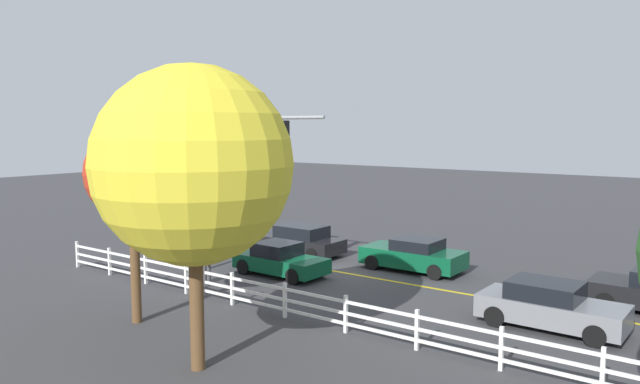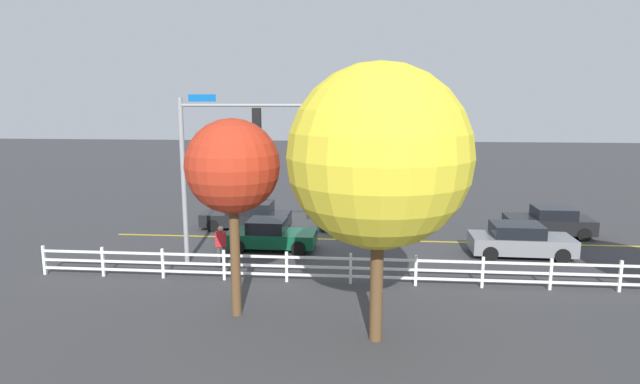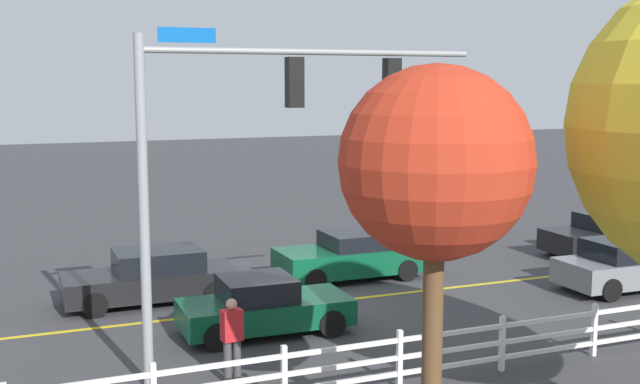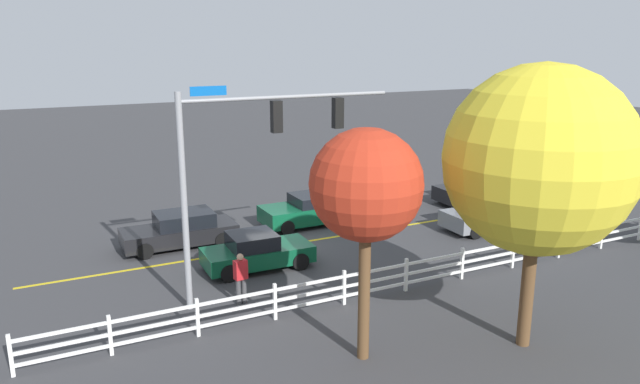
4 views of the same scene
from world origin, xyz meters
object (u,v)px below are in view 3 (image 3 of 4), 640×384
Objects in this scene: car_3 at (152,277)px; car_0 at (350,256)px; car_4 at (630,265)px; tree_0 at (436,165)px; car_1 at (263,307)px; car_2 at (605,236)px; pedestrian at (232,336)px.

car_0 is at bearing -176.13° from car_3.
tree_0 reaches higher than car_4.
car_1 is 13.82m from car_2.
car_2 is at bearing 105.19° from pedestrian.
tree_0 is at bearing 13.51° from pedestrian.
car_3 reaches higher than car_0.
car_1 is 2.37× the size of pedestrian.
car_1 is at bearing -88.06° from tree_0.
car_2 is 4.45m from car_4.
car_3 is at bearing 0.99° from car_2.
car_2 is (-9.27, 0.45, 0.02)m from car_0.
car_0 is 7.98m from car_4.
tree_0 reaches higher than pedestrian.
car_1 is at bearing 16.26° from car_2.
car_2 is 0.67× the size of tree_0.
pedestrian is at bearing 49.91° from car_0.
car_4 reaches higher than car_0.
car_0 is 1.08× the size of car_1.
car_0 is 9.28m from car_2.
car_1 is at bearing 117.84° from car_3.
tree_0 is at bearing 40.93° from car_2.
tree_0 reaches higher than car_0.
car_1 is 0.94× the size of car_4.
car_4 is 12.68m from pedestrian.
car_1 is at bearing -179.70° from car_4.
car_2 is (-13.35, -3.56, 0.05)m from car_1.
pedestrian is (1.53, 2.67, 0.28)m from car_1.
pedestrian reaches higher than car_1.
car_4 is 0.70× the size of tree_0.
pedestrian reaches higher than car_2.
car_2 is at bearing -140.39° from tree_0.
pedestrian is (14.88, 6.23, 0.23)m from car_2.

